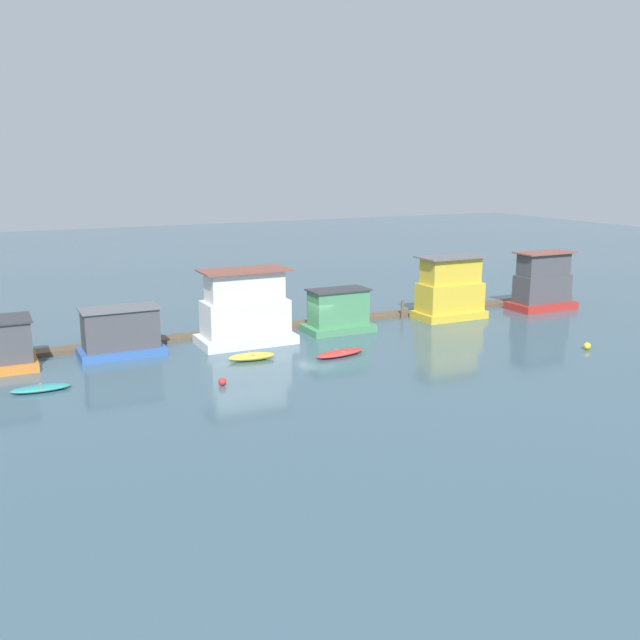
{
  "coord_description": "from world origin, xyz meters",
  "views": [
    {
      "loc": [
        -23.56,
        -49.46,
        13.57
      ],
      "look_at": [
        0.0,
        -1.0,
        1.4
      ],
      "focal_mm": 40.0,
      "sensor_mm": 36.0,
      "label": 1
    }
  ],
  "objects": [
    {
      "name": "houseboat_white",
      "position": [
        -5.82,
        -0.18,
        2.47
      ],
      "size": [
        7.15,
        3.91,
        5.63
      ],
      "color": "white",
      "rests_on": "ground_plane"
    },
    {
      "name": "houseboat_green",
      "position": [
        2.26,
        0.28,
        1.58
      ],
      "size": [
        5.5,
        3.21,
        3.45
      ],
      "color": "#4C9360",
      "rests_on": "ground_plane"
    },
    {
      "name": "buoy_red",
      "position": [
        -10.68,
        -9.26,
        0.25
      ],
      "size": [
        0.5,
        0.5,
        0.5
      ],
      "primitive_type": "sphere",
      "color": "red",
      "rests_on": "ground_plane"
    },
    {
      "name": "mooring_post_far_left",
      "position": [
        -5.5,
        2.17,
        0.9
      ],
      "size": [
        0.25,
        0.25,
        1.79
      ],
      "primitive_type": "cylinder",
      "color": "brown",
      "rests_on": "ground_plane"
    },
    {
      "name": "dinghy_teal",
      "position": [
        -20.82,
        -5.51,
        0.18
      ],
      "size": [
        3.46,
        1.3,
        0.36
      ],
      "color": "teal",
      "rests_on": "ground_plane"
    },
    {
      "name": "dinghy_yellow",
      "position": [
        -7.07,
        -4.72,
        0.26
      ],
      "size": [
        3.4,
        1.51,
        0.52
      ],
      "color": "yellow",
      "rests_on": "ground_plane"
    },
    {
      "name": "buoy_yellow",
      "position": [
        15.99,
        -12.77,
        0.27
      ],
      "size": [
        0.54,
        0.54,
        0.54
      ],
      "primitive_type": "sphere",
      "color": "yellow",
      "rests_on": "ground_plane"
    },
    {
      "name": "houseboat_blue",
      "position": [
        -14.89,
        0.56,
        1.62
      ],
      "size": [
        5.87,
        3.27,
        3.44
      ],
      "color": "#3866B7",
      "rests_on": "ground_plane"
    },
    {
      "name": "mooring_post_far_right",
      "position": [
        9.57,
        2.17,
        0.78
      ],
      "size": [
        0.27,
        0.27,
        1.56
      ],
      "primitive_type": "cylinder",
      "color": "brown",
      "rests_on": "ground_plane"
    },
    {
      "name": "dinghy_red",
      "position": [
        -1.03,
        -6.37,
        0.2
      ],
      "size": [
        4.13,
        1.97,
        0.4
      ],
      "color": "red",
      "rests_on": "ground_plane"
    },
    {
      "name": "houseboat_red",
      "position": [
        23.29,
        -0.12,
        2.35
      ],
      "size": [
        6.06,
        3.34,
        5.31
      ],
      "color": "red",
      "rests_on": "ground_plane"
    },
    {
      "name": "mooring_post_near_left",
      "position": [
        -17.15,
        2.17,
        0.87
      ],
      "size": [
        0.25,
        0.25,
        1.74
      ],
      "primitive_type": "cylinder",
      "color": "brown",
      "rests_on": "ground_plane"
    },
    {
      "name": "dock_walkway",
      "position": [
        0.0,
        3.2,
        0.15
      ],
      "size": [
        59.6,
        1.56,
        0.3
      ],
      "primitive_type": "cube",
      "color": "brown",
      "rests_on": "ground_plane"
    },
    {
      "name": "ground_plane",
      "position": [
        0.0,
        0.0,
        0.0
      ],
      "size": [
        200.0,
        200.0,
        0.0
      ],
      "primitive_type": "plane",
      "color": "#426070"
    },
    {
      "name": "houseboat_yellow",
      "position": [
        13.24,
        0.38,
        2.46
      ],
      "size": [
        6.03,
        3.37,
        5.44
      ],
      "color": "gold",
      "rests_on": "ground_plane"
    }
  ]
}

